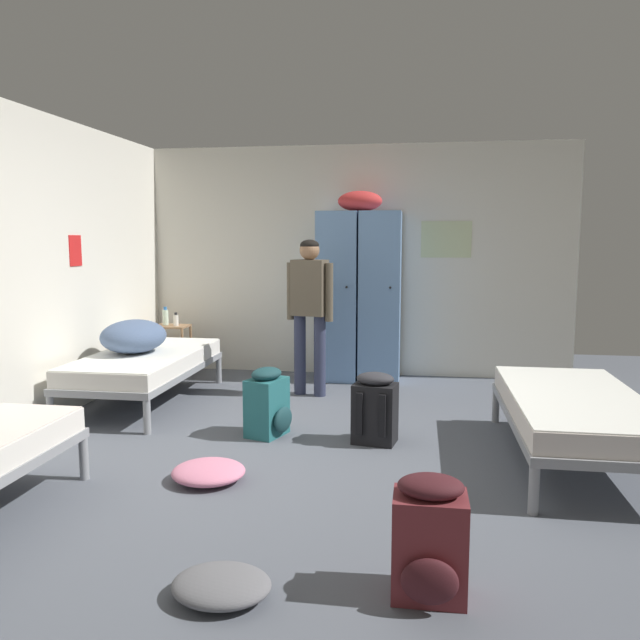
# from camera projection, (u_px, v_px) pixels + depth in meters

# --- Properties ---
(ground_plane) EXTENTS (8.99, 8.99, 0.00)m
(ground_plane) POSITION_uv_depth(u_px,v_px,m) (314.00, 454.00, 4.60)
(ground_plane) COLOR #565B66
(room_backdrop) EXTENTS (4.86, 5.68, 2.60)m
(room_backdrop) POSITION_uv_depth(u_px,v_px,m) (202.00, 266.00, 5.93)
(room_backdrop) COLOR silver
(room_backdrop) RESTS_ON ground_plane
(locker_bank) EXTENTS (0.90, 0.55, 2.07)m
(locker_bank) POSITION_uv_depth(u_px,v_px,m) (359.00, 293.00, 6.94)
(locker_bank) COLOR #6B93C6
(locker_bank) RESTS_ON ground_plane
(shelf_unit) EXTENTS (0.38, 0.30, 0.57)m
(shelf_unit) POSITION_uv_depth(u_px,v_px,m) (172.00, 345.00, 7.29)
(shelf_unit) COLOR #99704C
(shelf_unit) RESTS_ON ground_plane
(bed_right) EXTENTS (0.90, 1.90, 0.49)m
(bed_right) POSITION_uv_depth(u_px,v_px,m) (575.00, 409.00, 4.39)
(bed_right) COLOR gray
(bed_right) RESTS_ON ground_plane
(bed_left_rear) EXTENTS (0.90, 1.90, 0.49)m
(bed_left_rear) POSITION_uv_depth(u_px,v_px,m) (145.00, 364.00, 5.99)
(bed_left_rear) COLOR gray
(bed_left_rear) RESTS_ON ground_plane
(bedding_heap) EXTENTS (0.59, 0.70, 0.31)m
(bedding_heap) POSITION_uv_depth(u_px,v_px,m) (134.00, 336.00, 5.95)
(bedding_heap) COLOR slate
(bedding_heap) RESTS_ON bed_left_rear
(person_traveler) EXTENTS (0.48, 0.27, 1.55)m
(person_traveler) POSITION_uv_depth(u_px,v_px,m) (310.00, 302.00, 6.24)
(person_traveler) COLOR #2D334C
(person_traveler) RESTS_ON ground_plane
(water_bottle) EXTENTS (0.07, 0.07, 0.21)m
(water_bottle) POSITION_uv_depth(u_px,v_px,m) (165.00, 317.00, 7.28)
(water_bottle) COLOR silver
(water_bottle) RESTS_ON shelf_unit
(lotion_bottle) EXTENTS (0.06, 0.06, 0.16)m
(lotion_bottle) POSITION_uv_depth(u_px,v_px,m) (176.00, 320.00, 7.20)
(lotion_bottle) COLOR white
(lotion_bottle) RESTS_ON shelf_unit
(backpack_black) EXTENTS (0.36, 0.37, 0.55)m
(backpack_black) POSITION_uv_depth(u_px,v_px,m) (375.00, 409.00, 4.85)
(backpack_black) COLOR black
(backpack_black) RESTS_ON ground_plane
(backpack_teal) EXTENTS (0.39, 0.38, 0.55)m
(backpack_teal) POSITION_uv_depth(u_px,v_px,m) (268.00, 404.00, 5.01)
(backpack_teal) COLOR #23666B
(backpack_teal) RESTS_ON ground_plane
(backpack_maroon) EXTENTS (0.32, 0.34, 0.55)m
(backpack_maroon) POSITION_uv_depth(u_px,v_px,m) (430.00, 540.00, 2.74)
(backpack_maroon) COLOR maroon
(backpack_maroon) RESTS_ON ground_plane
(clothes_pile_grey) EXTENTS (0.44, 0.37, 0.11)m
(clothes_pile_grey) POSITION_uv_depth(u_px,v_px,m) (221.00, 585.00, 2.75)
(clothes_pile_grey) COLOR slate
(clothes_pile_grey) RESTS_ON ground_plane
(clothes_pile_pink) EXTENTS (0.48, 0.46, 0.12)m
(clothes_pile_pink) POSITION_uv_depth(u_px,v_px,m) (209.00, 472.00, 4.09)
(clothes_pile_pink) COLOR pink
(clothes_pile_pink) RESTS_ON ground_plane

